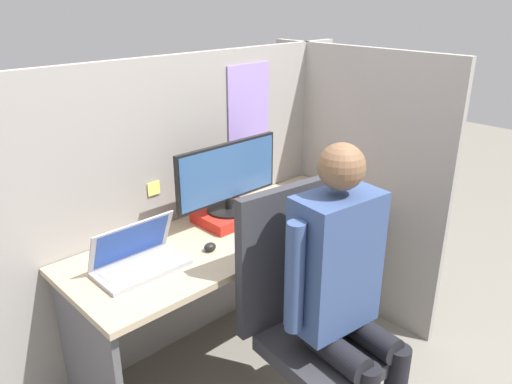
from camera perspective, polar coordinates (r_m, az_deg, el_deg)
name	(u,v)px	position (r m, az deg, el deg)	size (l,w,h in m)	color
ground_plane	(277,382)	(2.71, 2.36, -20.86)	(12.00, 12.00, 0.00)	slate
cubicle_panel_back	(194,204)	(2.68, -7.07, -1.32)	(2.18, 0.05, 1.57)	gray
cubicle_panel_right	(351,183)	(3.01, 10.81, 0.99)	(0.04, 1.23, 1.57)	gray
desk	(235,261)	(2.54, -2.39, -7.90)	(1.68, 0.61, 0.75)	tan
paper_box	(229,215)	(2.56, -3.09, -2.67)	(0.32, 0.25, 0.06)	red
monitor	(228,176)	(2.48, -3.23, 1.80)	(0.62, 0.22, 0.36)	black
laptop	(138,260)	(2.18, -13.28, -7.54)	(0.38, 0.21, 0.21)	#99999E
mouse	(210,247)	(2.28, -5.27, -6.28)	(0.06, 0.05, 0.04)	black
stapler	(321,185)	(3.00, 7.45, 0.78)	(0.04, 0.13, 0.04)	#2D2D33
carrot_toy	(307,220)	(2.54, 5.88, -3.17)	(0.04, 0.15, 0.04)	orange
office_chair	(308,317)	(2.19, 5.93, -13.97)	(0.54, 0.59, 1.11)	#2D2D33
person	(344,286)	(2.00, 10.04, -10.51)	(0.48, 0.42, 1.35)	black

